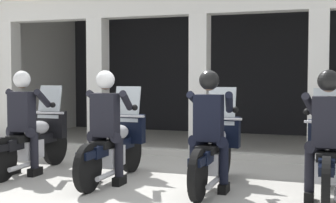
{
  "coord_description": "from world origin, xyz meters",
  "views": [
    {
      "loc": [
        2.26,
        -6.27,
        1.53
      ],
      "look_at": [
        0.0,
        0.26,
        1.14
      ],
      "focal_mm": 51.55,
      "sensor_mm": 36.0,
      "label": 1
    }
  ],
  "objects_px": {
    "motorcycle_far_left": "(35,140)",
    "police_officer_center_right": "(209,120)",
    "motorcycle_center_left": "(115,145)",
    "motorcycle_far_right": "(328,157)",
    "police_officer_far_left": "(23,113)",
    "police_officer_far_right": "(328,124)",
    "motorcycle_center_right": "(214,150)",
    "police_officer_center_left": "(106,117)"
  },
  "relations": [
    {
      "from": "motorcycle_far_right",
      "to": "police_officer_far_right",
      "type": "height_order",
      "value": "police_officer_far_right"
    },
    {
      "from": "motorcycle_far_right",
      "to": "police_officer_far_right",
      "type": "bearing_deg",
      "value": -98.48
    },
    {
      "from": "motorcycle_far_left",
      "to": "motorcycle_far_right",
      "type": "height_order",
      "value": "same"
    },
    {
      "from": "police_officer_center_left",
      "to": "motorcycle_center_right",
      "type": "distance_m",
      "value": 1.56
    },
    {
      "from": "motorcycle_center_left",
      "to": "police_officer_center_left",
      "type": "bearing_deg",
      "value": -96.25
    },
    {
      "from": "police_officer_center_left",
      "to": "motorcycle_center_right",
      "type": "xyz_separation_m",
      "value": [
        1.46,
        0.32,
        -0.44
      ]
    },
    {
      "from": "motorcycle_center_left",
      "to": "police_officer_center_right",
      "type": "distance_m",
      "value": 1.54
    },
    {
      "from": "motorcycle_far_left",
      "to": "motorcycle_far_right",
      "type": "relative_size",
      "value": 1.0
    },
    {
      "from": "police_officer_far_left",
      "to": "police_officer_center_left",
      "type": "relative_size",
      "value": 1.0
    },
    {
      "from": "motorcycle_center_left",
      "to": "motorcycle_far_right",
      "type": "xyz_separation_m",
      "value": [
        2.93,
        -0.01,
        0.0
      ]
    },
    {
      "from": "motorcycle_center_right",
      "to": "police_officer_center_right",
      "type": "distance_m",
      "value": 0.52
    },
    {
      "from": "motorcycle_far_left",
      "to": "police_officer_far_left",
      "type": "distance_m",
      "value": 0.52
    },
    {
      "from": "motorcycle_center_right",
      "to": "police_officer_center_right",
      "type": "relative_size",
      "value": 1.29
    },
    {
      "from": "motorcycle_center_left",
      "to": "motorcycle_far_right",
      "type": "relative_size",
      "value": 1.0
    },
    {
      "from": "motorcycle_far_right",
      "to": "police_officer_center_right",
      "type": "bearing_deg",
      "value": -179.23
    },
    {
      "from": "police_officer_center_left",
      "to": "police_officer_center_right",
      "type": "distance_m",
      "value": 1.46
    },
    {
      "from": "motorcycle_far_right",
      "to": "police_officer_far_left",
      "type": "bearing_deg",
      "value": 173.52
    },
    {
      "from": "motorcycle_center_right",
      "to": "police_officer_center_right",
      "type": "xyz_separation_m",
      "value": [
        -0.0,
        -0.28,
        0.44
      ]
    },
    {
      "from": "police_officer_center_left",
      "to": "police_officer_far_left",
      "type": "bearing_deg",
      "value": 168.55
    },
    {
      "from": "motorcycle_center_left",
      "to": "motorcycle_center_right",
      "type": "distance_m",
      "value": 1.46
    },
    {
      "from": "motorcycle_center_left",
      "to": "police_officer_center_right",
      "type": "relative_size",
      "value": 1.29
    },
    {
      "from": "police_officer_center_right",
      "to": "police_officer_far_right",
      "type": "xyz_separation_m",
      "value": [
        1.46,
        -0.05,
        0.0
      ]
    },
    {
      "from": "motorcycle_far_left",
      "to": "motorcycle_far_right",
      "type": "bearing_deg",
      "value": -9.3
    },
    {
      "from": "motorcycle_far_right",
      "to": "motorcycle_center_right",
      "type": "bearing_deg",
      "value": 169.74
    },
    {
      "from": "motorcycle_far_left",
      "to": "police_officer_far_left",
      "type": "bearing_deg",
      "value": -97.59
    },
    {
      "from": "police_officer_far_left",
      "to": "police_officer_far_right",
      "type": "bearing_deg",
      "value": -9.3
    },
    {
      "from": "motorcycle_center_left",
      "to": "motorcycle_center_right",
      "type": "height_order",
      "value": "same"
    },
    {
      "from": "motorcycle_center_left",
      "to": "motorcycle_far_right",
      "type": "height_order",
      "value": "same"
    },
    {
      "from": "motorcycle_far_left",
      "to": "motorcycle_far_right",
      "type": "xyz_separation_m",
      "value": [
        4.39,
        -0.15,
        0.0
      ]
    },
    {
      "from": "police_officer_far_left",
      "to": "motorcycle_far_left",
      "type": "bearing_deg",
      "value": 82.41
    },
    {
      "from": "motorcycle_far_left",
      "to": "police_officer_center_left",
      "type": "height_order",
      "value": "police_officer_center_left"
    },
    {
      "from": "police_officer_far_left",
      "to": "motorcycle_center_left",
      "type": "xyz_separation_m",
      "value": [
        1.46,
        0.14,
        -0.44
      ]
    },
    {
      "from": "police_officer_far_left",
      "to": "police_officer_center_left",
      "type": "bearing_deg",
      "value": -12.79
    },
    {
      "from": "police_officer_center_right",
      "to": "motorcycle_far_right",
      "type": "relative_size",
      "value": 0.78
    },
    {
      "from": "motorcycle_far_left",
      "to": "police_officer_center_right",
      "type": "distance_m",
      "value": 2.98
    },
    {
      "from": "police_officer_far_right",
      "to": "police_officer_center_left",
      "type": "bearing_deg",
      "value": 171.57
    },
    {
      "from": "police_officer_center_left",
      "to": "motorcycle_center_right",
      "type": "relative_size",
      "value": 0.78
    },
    {
      "from": "police_officer_far_left",
      "to": "police_officer_far_right",
      "type": "height_order",
      "value": "same"
    },
    {
      "from": "motorcycle_far_right",
      "to": "police_officer_far_right",
      "type": "relative_size",
      "value": 1.29
    },
    {
      "from": "motorcycle_far_left",
      "to": "police_officer_center_left",
      "type": "xyz_separation_m",
      "value": [
        1.46,
        -0.42,
        0.44
      ]
    },
    {
      "from": "motorcycle_center_right",
      "to": "police_officer_far_right",
      "type": "distance_m",
      "value": 1.56
    },
    {
      "from": "motorcycle_center_right",
      "to": "motorcycle_far_right",
      "type": "distance_m",
      "value": 1.46
    }
  ]
}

